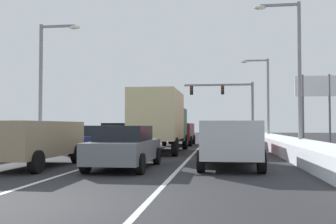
# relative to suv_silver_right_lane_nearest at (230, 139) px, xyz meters

# --- Properties ---
(ground_plane) EXTENTS (120.00, 120.00, 0.00)m
(ground_plane) POSITION_rel_suv_silver_right_lane_nearest_xyz_m (-3.47, 6.79, -1.02)
(ground_plane) COLOR #28282B
(lane_stripe_between_right_lane_and_center_lane) EXTENTS (0.14, 38.53, 0.01)m
(lane_stripe_between_right_lane_and_center_lane) POSITION_rel_suv_silver_right_lane_nearest_xyz_m (-1.77, 10.30, -1.01)
(lane_stripe_between_right_lane_and_center_lane) COLOR silver
(lane_stripe_between_right_lane_and_center_lane) RESTS_ON ground
(lane_stripe_between_center_lane_and_left_lane) EXTENTS (0.14, 38.53, 0.01)m
(lane_stripe_between_center_lane_and_left_lane) POSITION_rel_suv_silver_right_lane_nearest_xyz_m (-5.17, 10.30, -1.01)
(lane_stripe_between_center_lane_and_left_lane) COLOR silver
(lane_stripe_between_center_lane_and_left_lane) RESTS_ON ground
(snow_bank_right_shoulder) EXTENTS (2.11, 38.53, 0.74)m
(snow_bank_right_shoulder) POSITION_rel_suv_silver_right_lane_nearest_xyz_m (3.53, 10.30, -0.65)
(snow_bank_right_shoulder) COLOR white
(snow_bank_right_shoulder) RESTS_ON ground
(snow_bank_left_shoulder) EXTENTS (2.02, 38.53, 0.60)m
(snow_bank_left_shoulder) POSITION_rel_suv_silver_right_lane_nearest_xyz_m (-10.47, 10.30, -0.72)
(snow_bank_left_shoulder) COLOR white
(snow_bank_left_shoulder) RESTS_ON ground
(suv_silver_right_lane_nearest) EXTENTS (2.16, 4.90, 1.67)m
(suv_silver_right_lane_nearest) POSITION_rel_suv_silver_right_lane_nearest_xyz_m (0.00, 0.00, 0.00)
(suv_silver_right_lane_nearest) COLOR #B7BABF
(suv_silver_right_lane_nearest) RESTS_ON ground
(suv_red_right_lane_second) EXTENTS (2.16, 4.90, 1.67)m
(suv_red_right_lane_second) POSITION_rel_suv_silver_right_lane_nearest_xyz_m (0.18, 6.89, 0.00)
(suv_red_right_lane_second) COLOR maroon
(suv_red_right_lane_second) RESTS_ON ground
(suv_charcoal_right_lane_third) EXTENTS (2.16, 4.90, 1.67)m
(suv_charcoal_right_lane_third) POSITION_rel_suv_silver_right_lane_nearest_xyz_m (0.16, 13.59, 0.00)
(suv_charcoal_right_lane_third) COLOR #38383D
(suv_charcoal_right_lane_third) RESTS_ON ground
(sedan_gray_center_lane_nearest) EXTENTS (2.00, 4.50, 1.51)m
(sedan_gray_center_lane_nearest) POSITION_rel_suv_silver_right_lane_nearest_xyz_m (-3.69, -0.91, -0.25)
(sedan_gray_center_lane_nearest) COLOR slate
(sedan_gray_center_lane_nearest) RESTS_ON ground
(box_truck_center_lane_second) EXTENTS (2.53, 7.20, 3.36)m
(box_truck_center_lane_second) POSITION_rel_suv_silver_right_lane_nearest_xyz_m (-3.68, 7.05, 0.88)
(box_truck_center_lane_second) COLOR #1E5633
(box_truck_center_lane_second) RESTS_ON ground
(suv_maroon_center_lane_third) EXTENTS (2.16, 4.90, 1.67)m
(suv_maroon_center_lane_third) POSITION_rel_suv_silver_right_lane_nearest_xyz_m (-3.46, 15.22, 0.00)
(suv_maroon_center_lane_third) COLOR maroon
(suv_maroon_center_lane_third) RESTS_ON ground
(suv_tan_left_lane_nearest) EXTENTS (2.16, 4.90, 1.67)m
(suv_tan_left_lane_nearest) POSITION_rel_suv_silver_right_lane_nearest_xyz_m (-7.05, -1.01, 0.00)
(suv_tan_left_lane_nearest) COLOR #937F60
(suv_tan_left_lane_nearest) RESTS_ON ground
(sedan_navy_left_lane_second) EXTENTS (2.00, 4.50, 1.51)m
(sedan_navy_left_lane_second) POSITION_rel_suv_silver_right_lane_nearest_xyz_m (-6.81, 5.58, -0.25)
(sedan_navy_left_lane_second) COLOR navy
(sedan_navy_left_lane_second) RESTS_ON ground
(suv_black_left_lane_third) EXTENTS (2.16, 4.90, 1.67)m
(suv_black_left_lane_third) POSITION_rel_suv_silver_right_lane_nearest_xyz_m (-6.93, 11.86, 0.00)
(suv_black_left_lane_third) COLOR black
(suv_black_left_lane_third) RESTS_ON ground
(traffic_light_gantry) EXTENTS (7.54, 0.47, 6.20)m
(traffic_light_gantry) POSITION_rel_suv_silver_right_lane_nearest_xyz_m (0.80, 27.80, 3.48)
(traffic_light_gantry) COLOR slate
(traffic_light_gantry) RESTS_ON ground
(street_lamp_right_near) EXTENTS (2.66, 0.36, 8.69)m
(street_lamp_right_near) POSITION_rel_suv_silver_right_lane_nearest_xyz_m (3.86, 8.54, 4.15)
(street_lamp_right_near) COLOR gray
(street_lamp_right_near) RESTS_ON ground
(street_lamp_right_mid) EXTENTS (2.66, 0.36, 7.81)m
(street_lamp_right_mid) POSITION_rel_suv_silver_right_lane_nearest_xyz_m (3.76, 22.56, 3.69)
(street_lamp_right_mid) COLOR gray
(street_lamp_right_mid) RESTS_ON ground
(street_lamp_left_mid) EXTENTS (2.66, 0.36, 7.87)m
(street_lamp_left_mid) POSITION_rel_suv_silver_right_lane_nearest_xyz_m (-11.10, 8.34, 3.72)
(street_lamp_left_mid) COLOR gray
(street_lamp_left_mid) RESTS_ON ground
(roadside_sign_right) EXTENTS (3.20, 0.16, 5.50)m
(roadside_sign_right) POSITION_rel_suv_silver_right_lane_nearest_xyz_m (7.10, 16.88, 3.00)
(roadside_sign_right) COLOR #59595B
(roadside_sign_right) RESTS_ON ground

